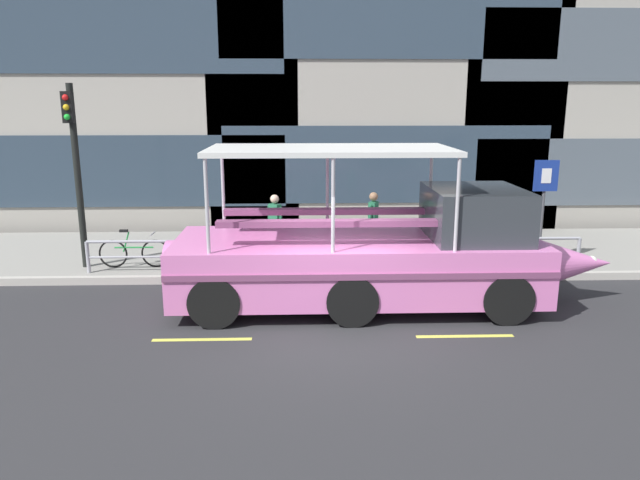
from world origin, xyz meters
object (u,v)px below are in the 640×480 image
at_px(pedestrian_near_bow, 502,226).
at_px(traffic_light_pole, 75,159).
at_px(parking_sign, 544,194).
at_px(leaned_bicycle, 134,253).
at_px(duck_tour_boat, 381,255).
at_px(pedestrian_mid_right, 275,219).
at_px(pedestrian_mid_left, 373,217).

bearing_deg(pedestrian_near_bow, traffic_light_pole, -178.85).
height_order(parking_sign, leaned_bicycle, parking_sign).
relative_size(leaned_bicycle, pedestrian_near_bow, 1.14).
relative_size(parking_sign, duck_tour_boat, 0.28).
bearing_deg(pedestrian_near_bow, duck_tour_boat, -142.20).
xyz_separation_m(pedestrian_near_bow, pedestrian_mid_right, (-5.79, 0.70, 0.07)).
xyz_separation_m(parking_sign, leaned_bicycle, (-10.12, 0.05, -1.41)).
bearing_deg(traffic_light_pole, pedestrian_near_bow, 1.15).
distance_m(duck_tour_boat, pedestrian_mid_left, 3.50).
bearing_deg(leaned_bicycle, pedestrian_near_bow, 1.65).
distance_m(parking_sign, pedestrian_mid_right, 6.80).
height_order(pedestrian_mid_left, pedestrian_mid_right, pedestrian_mid_left).
bearing_deg(traffic_light_pole, pedestrian_mid_left, 8.14).
distance_m(leaned_bicycle, pedestrian_near_bow, 9.25).
bearing_deg(pedestrian_mid_left, pedestrian_near_bow, -14.66).
bearing_deg(pedestrian_mid_right, leaned_bicycle, -164.29).
xyz_separation_m(duck_tour_boat, pedestrian_near_bow, (3.43, 2.66, 0.02)).
distance_m(parking_sign, duck_tour_boat, 4.99).
relative_size(duck_tour_boat, pedestrian_mid_right, 5.65).
bearing_deg(pedestrian_near_bow, leaned_bicycle, -178.35).
distance_m(traffic_light_pole, leaned_bicycle, 2.61).
relative_size(duck_tour_boat, pedestrian_near_bow, 6.11).
distance_m(pedestrian_mid_left, pedestrian_mid_right, 2.61).
xyz_separation_m(traffic_light_pole, pedestrian_near_bow, (10.47, 0.21, -1.75)).
bearing_deg(traffic_light_pole, leaned_bicycle, -2.58).
distance_m(traffic_light_pole, pedestrian_near_bow, 10.62).
bearing_deg(pedestrian_mid_right, parking_sign, -8.71).
bearing_deg(parking_sign, pedestrian_near_bow, 160.15).
bearing_deg(duck_tour_boat, pedestrian_near_bow, 37.80).
distance_m(pedestrian_near_bow, pedestrian_mid_right, 5.83).
xyz_separation_m(parking_sign, duck_tour_boat, (-4.32, -2.34, -0.89)).
bearing_deg(pedestrian_mid_right, pedestrian_mid_left, 2.86).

